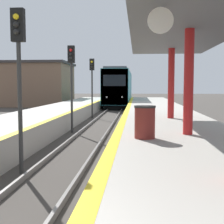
% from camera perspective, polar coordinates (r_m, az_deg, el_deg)
% --- Properties ---
extents(train, '(2.80, 17.43, 4.50)m').
position_cam_1_polar(train, '(39.79, 1.33, 4.48)').
color(train, black).
rests_on(train, ground).
extents(signal_near, '(0.36, 0.31, 4.61)m').
position_cam_1_polar(signal_near, '(9.10, -16.70, 9.11)').
color(signal_near, '#2D2D2D').
rests_on(signal_near, ground).
extents(signal_mid, '(0.36, 0.31, 4.61)m').
position_cam_1_polar(signal_mid, '(16.70, -7.44, 7.21)').
color(signal_mid, '#2D2D2D').
rests_on(signal_mid, ground).
extents(signal_far, '(0.36, 0.31, 4.61)m').
position_cam_1_polar(signal_far, '(24.45, -3.68, 6.46)').
color(signal_far, '#2D2D2D').
rests_on(signal_far, ground).
extents(station_canopy, '(3.68, 14.97, 3.47)m').
position_cam_1_polar(station_canopy, '(10.13, 14.02, 14.42)').
color(station_canopy, red).
rests_on(station_canopy, platform_right).
extents(trash_bin, '(0.62, 0.62, 0.95)m').
position_cam_1_polar(trash_bin, '(9.07, 6.01, -1.82)').
color(trash_bin, maroon).
rests_on(trash_bin, platform_right).
extents(station_building, '(9.11, 7.74, 5.46)m').
position_cam_1_polar(station_building, '(40.80, -13.94, 4.99)').
color(station_building, brown).
rests_on(station_building, ground).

